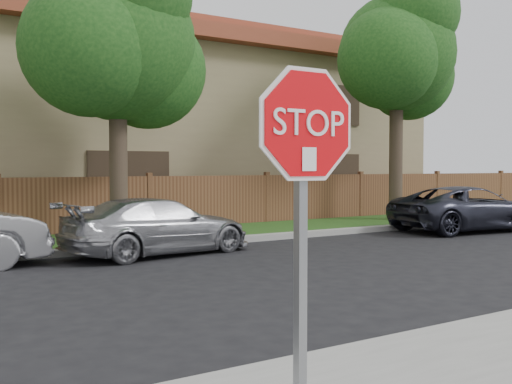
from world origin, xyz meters
TOP-DOWN VIEW (x-y plane):
  - ground at (0.00, 0.00)m, footprint 90.00×90.00m
  - far_curb at (0.00, 8.15)m, footprint 70.00×0.30m
  - grass_strip at (0.00, 9.80)m, footprint 70.00×3.00m
  - tree_mid at (2.52, 9.57)m, footprint 4.80×3.90m
  - tree_right at (12.02, 9.57)m, footprint 4.80×3.90m
  - stop_sign at (-0.24, -1.48)m, footprint 1.01×0.13m
  - sedan_right at (2.52, 7.31)m, footprint 4.38×2.29m
  - sedan_far_right at (11.97, 6.76)m, footprint 4.93×2.76m

SIDE VIEW (x-z plane):
  - ground at x=0.00m, z-range 0.00..0.00m
  - grass_strip at x=0.00m, z-range 0.00..0.12m
  - far_curb at x=0.00m, z-range 0.00..0.15m
  - sedan_right at x=2.52m, z-range 0.00..1.21m
  - sedan_far_right at x=11.97m, z-range 0.00..1.30m
  - stop_sign at x=-0.24m, z-range 0.55..3.11m
  - tree_mid at x=2.52m, z-range 1.20..8.55m
  - tree_right at x=12.02m, z-range 1.47..9.67m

